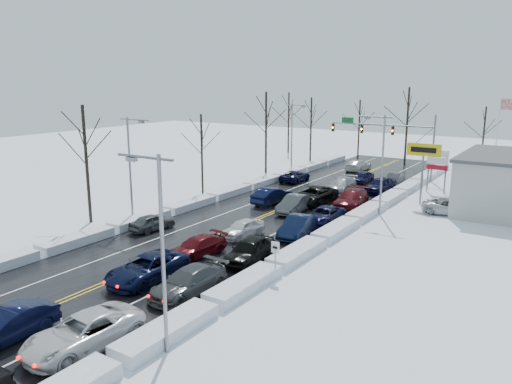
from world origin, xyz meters
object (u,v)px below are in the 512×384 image
Objects in this scene: traffic_signal_mast at (392,134)px; flagpole at (499,134)px; oncoming_car_0 at (272,203)px; tires_plus_sign at (424,154)px.

traffic_signal_mast is 1.33× the size of flagpole.
flagpole reaches higher than oncoming_car_0.
traffic_signal_mast is 11.90m from flagpole.
tires_plus_sign is 14.79m from flagpole.
flagpole is 2.04× the size of oncoming_car_0.
flagpole is at bearing 9.73° from traffic_signal_mast.
tires_plus_sign is 0.60× the size of flagpole.
traffic_signal_mast is at bearing 120.46° from tires_plus_sign.
traffic_signal_mast is 13.92m from tires_plus_sign.
oncoming_car_0 is (-12.36, -7.77, -4.99)m from tires_plus_sign.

